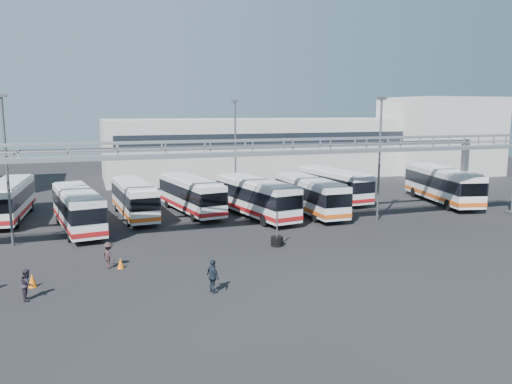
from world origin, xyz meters
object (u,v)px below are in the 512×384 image
object	(u,v)px
pedestrian_d	(213,276)
tire_stack	(277,240)
light_pole_left	(6,162)
light_pole_mid	(380,152)
bus_7	(333,183)
cone_left	(32,280)
bus_2	(78,208)
bus_3	(134,198)
pedestrian_c	(109,255)
bus_6	(310,194)
pedestrian_b	(27,284)
bus_9	(442,184)
light_pole_back	(235,143)
cone_right	(121,263)
bus_5	(255,196)
bus_1	(9,199)
bus_4	(191,194)

from	to	relation	value
pedestrian_d	tire_stack	xyz separation A→B (m)	(6.26, 7.23, -0.47)
light_pole_left	light_pole_mid	size ratio (longest dim) A/B	1.00
bus_7	cone_left	xyz separation A→B (m)	(-26.77, -17.84, -1.40)
bus_2	tire_stack	bearing A→B (deg)	-44.53
bus_3	pedestrian_c	size ratio (longest dim) A/B	6.59
bus_2	bus_6	bearing A→B (deg)	-9.08
bus_3	pedestrian_b	world-z (taller)	bus_3
bus_6	bus_9	size ratio (longest dim) A/B	0.90
light_pole_back	cone_right	xyz separation A→B (m)	(-13.36, -21.51, -5.40)
light_pole_mid	bus_5	bearing A→B (deg)	154.48
bus_1	bus_2	xyz separation A→B (m)	(5.49, -5.86, -0.03)
bus_1	bus_6	xyz separation A→B (m)	(25.03, -5.85, -0.03)
bus_1	pedestrian_d	distance (m)	25.32
light_pole_back	cone_right	world-z (taller)	light_pole_back
bus_2	bus_4	xyz separation A→B (m)	(9.55, 3.71, -0.01)
bus_4	bus_9	distance (m)	24.81
light_pole_left	bus_2	world-z (taller)	light_pole_left
light_pole_back	pedestrian_d	size ratio (longest dim) A/B	5.89
bus_5	cone_right	distance (m)	16.35
light_pole_left	bus_5	distance (m)	19.39
bus_4	bus_7	world-z (taller)	bus_4
light_pole_left	cone_left	size ratio (longest dim) A/B	13.77
bus_4	cone_right	xyz separation A→B (m)	(-7.11, -14.49, -1.45)
light_pole_back	bus_5	world-z (taller)	light_pole_back
cone_right	bus_3	bearing A→B (deg)	81.58
bus_2	tire_stack	distance (m)	15.84
pedestrian_c	pedestrian_d	world-z (taller)	pedestrian_d
light_pole_back	bus_2	xyz separation A→B (m)	(-15.79, -10.72, -3.94)
bus_5	bus_2	bearing A→B (deg)	170.41
bus_7	cone_right	distance (m)	27.45
bus_1	tire_stack	xyz separation A→B (m)	(18.35, -15.01, -1.41)
bus_4	pedestrian_d	distance (m)	20.32
pedestrian_b	pedestrian_c	xyz separation A→B (m)	(3.96, 3.80, 0.02)
bus_7	pedestrian_b	distance (m)	33.26
bus_6	bus_7	world-z (taller)	bus_6
light_pole_back	pedestrian_b	xyz separation A→B (m)	(-17.97, -25.09, -4.96)
light_pole_back	tire_stack	distance (m)	20.78
bus_9	pedestrian_c	xyz separation A→B (m)	(-32.36, -11.04, -1.16)
pedestrian_d	bus_7	bearing A→B (deg)	-58.07
bus_3	cone_left	bearing A→B (deg)	-117.45
pedestrian_c	tire_stack	size ratio (longest dim) A/B	0.66
pedestrian_b	pedestrian_d	distance (m)	9.01
light_pole_mid	bus_1	world-z (taller)	light_pole_mid
light_pole_left	bus_3	size ratio (longest dim) A/B	0.98
light_pole_back	bus_6	world-z (taller)	light_pole_back
light_pole_back	tire_stack	xyz separation A→B (m)	(-2.93, -19.87, -5.33)
bus_6	light_pole_left	bearing A→B (deg)	-172.59
light_pole_mid	pedestrian_b	xyz separation A→B (m)	(-25.97, -10.09, -4.96)
bus_6	pedestrian_b	size ratio (longest dim) A/B	6.93
light_pole_left	bus_3	bearing A→B (deg)	37.68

